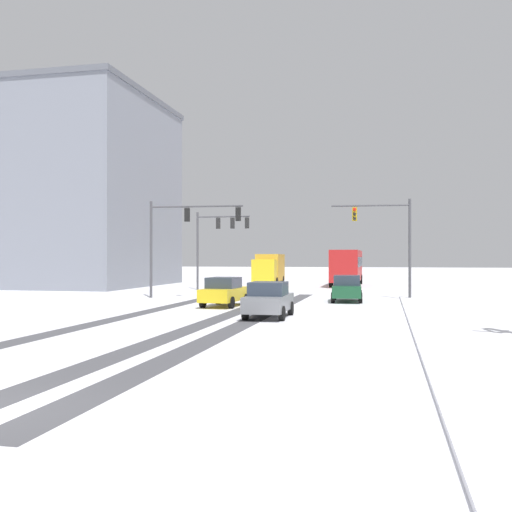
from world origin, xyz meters
TOP-DOWN VIEW (x-y plane):
  - wheel_track_left_lane at (-0.31, 15.95)m, footprint 0.96×35.09m
  - wheel_track_right_lane at (-4.71, 15.95)m, footprint 0.98×35.09m
  - wheel_track_center at (1.29, 15.95)m, footprint 0.97×35.09m
  - sidewalk_kerb_right at (9.88, 14.36)m, footprint 4.00×35.09m
  - traffic_signal_near_left at (-6.26, 27.99)m, footprint 6.42×0.54m
  - traffic_signal_near_right at (7.13, 29.81)m, footprint 5.11×0.56m
  - traffic_signal_far_left at (-6.69, 37.91)m, footprint 4.60×0.40m
  - car_dark_green_lead at (4.64, 27.29)m, footprint 1.99×4.18m
  - car_yellow_cab_second at (-1.81, 22.33)m, footprint 2.00×4.19m
  - car_grey_third at (1.79, 16.91)m, footprint 1.87×4.12m
  - bus_oncoming at (3.32, 47.70)m, footprint 2.70×11.01m
  - box_truck_delivery at (-4.04, 46.38)m, footprint 2.57×7.50m
  - office_building_far_left_block at (-29.02, 42.21)m, footprint 29.29×17.78m

SIDE VIEW (x-z plane):
  - wheel_track_left_lane at x=-0.31m, z-range 0.00..0.01m
  - wheel_track_right_lane at x=-4.71m, z-range 0.00..0.01m
  - wheel_track_center at x=1.29m, z-range 0.00..0.01m
  - sidewalk_kerb_right at x=9.88m, z-range 0.00..0.12m
  - car_dark_green_lead at x=4.64m, z-range 0.01..1.63m
  - car_yellow_cab_second at x=-1.81m, z-range 0.01..1.63m
  - car_grey_third at x=1.79m, z-range 0.01..1.63m
  - box_truck_delivery at x=-4.04m, z-range 0.12..3.14m
  - bus_oncoming at x=3.32m, z-range 0.30..3.68m
  - traffic_signal_near_right at x=7.13m, z-range 1.12..7.62m
  - traffic_signal_near_left at x=-6.26m, z-range 1.41..7.91m
  - traffic_signal_far_left at x=-6.69m, z-range 1.49..7.99m
  - office_building_far_left_block at x=-29.02m, z-range 0.01..18.03m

